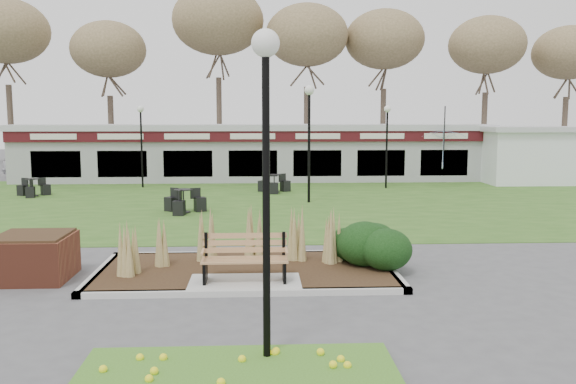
{
  "coord_description": "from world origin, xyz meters",
  "views": [
    {
      "loc": [
        0.29,
        -11.6,
        3.4
      ],
      "look_at": [
        0.94,
        2.0,
        1.67
      ],
      "focal_mm": 38.0,
      "sensor_mm": 36.0,
      "label": 1
    }
  ],
  "objects_px": {
    "brick_planter": "(33,257)",
    "bistro_set_b": "(274,186)",
    "lamp_post_mid_right": "(309,118)",
    "bistro_set_a": "(33,190)",
    "lamp_post_far_left": "(141,128)",
    "lamp_post_near_right": "(266,123)",
    "car_silver": "(42,165)",
    "bistro_set_c": "(184,205)",
    "lamp_post_far_right": "(387,128)",
    "patio_umbrella": "(444,149)",
    "service_hut": "(525,154)",
    "car_black": "(100,157)",
    "park_bench": "(245,257)",
    "food_pavilion": "(253,152)"
  },
  "relations": [
    {
      "from": "brick_planter",
      "to": "bistro_set_b",
      "type": "bearing_deg",
      "value": 68.93
    },
    {
      "from": "lamp_post_mid_right",
      "to": "bistro_set_b",
      "type": "xyz_separation_m",
      "value": [
        -1.26,
        3.17,
        -3.01
      ]
    },
    {
      "from": "bistro_set_a",
      "to": "lamp_post_far_left",
      "type": "bearing_deg",
      "value": 35.61
    },
    {
      "from": "lamp_post_near_right",
      "to": "bistro_set_a",
      "type": "xyz_separation_m",
      "value": [
        -9.54,
        17.63,
        -3.03
      ]
    },
    {
      "from": "bistro_set_a",
      "to": "car_silver",
      "type": "distance_m",
      "value": 8.34
    },
    {
      "from": "bistro_set_c",
      "to": "lamp_post_far_right",
      "type": "bearing_deg",
      "value": 38.17
    },
    {
      "from": "patio_umbrella",
      "to": "service_hut",
      "type": "bearing_deg",
      "value": 0.88
    },
    {
      "from": "patio_umbrella",
      "to": "car_black",
      "type": "height_order",
      "value": "patio_umbrella"
    },
    {
      "from": "brick_planter",
      "to": "lamp_post_far_left",
      "type": "height_order",
      "value": "lamp_post_far_left"
    },
    {
      "from": "car_black",
      "to": "bistro_set_c",
      "type": "bearing_deg",
      "value": -174.27
    },
    {
      "from": "park_bench",
      "to": "patio_umbrella",
      "type": "xyz_separation_m",
      "value": [
        9.38,
        17.69,
        1.13
      ]
    },
    {
      "from": "food_pavilion",
      "to": "bistro_set_b",
      "type": "bearing_deg",
      "value": -79.26
    },
    {
      "from": "food_pavilion",
      "to": "lamp_post_mid_right",
      "type": "bearing_deg",
      "value": -74.88
    },
    {
      "from": "park_bench",
      "to": "lamp_post_far_right",
      "type": "height_order",
      "value": "lamp_post_far_right"
    },
    {
      "from": "bistro_set_b",
      "to": "bistro_set_c",
      "type": "height_order",
      "value": "bistro_set_c"
    },
    {
      "from": "food_pavilion",
      "to": "patio_umbrella",
      "type": "distance_m",
      "value": 9.6
    },
    {
      "from": "lamp_post_mid_right",
      "to": "car_black",
      "type": "xyz_separation_m",
      "value": [
        -11.86,
        15.26,
        -2.52
      ]
    },
    {
      "from": "food_pavilion",
      "to": "patio_umbrella",
      "type": "relative_size",
      "value": 8.76
    },
    {
      "from": "lamp_post_near_right",
      "to": "car_silver",
      "type": "height_order",
      "value": "lamp_post_near_right"
    },
    {
      "from": "lamp_post_near_right",
      "to": "park_bench",
      "type": "bearing_deg",
      "value": 95.86
    },
    {
      "from": "lamp_post_mid_right",
      "to": "food_pavilion",
      "type": "bearing_deg",
      "value": 105.12
    },
    {
      "from": "food_pavilion",
      "to": "bistro_set_c",
      "type": "xyz_separation_m",
      "value": [
        -2.33,
        -10.48,
        -1.18
      ]
    },
    {
      "from": "lamp_post_mid_right",
      "to": "car_silver",
      "type": "xyz_separation_m",
      "value": [
        -13.75,
        10.37,
        -2.59
      ]
    },
    {
      "from": "food_pavilion",
      "to": "lamp_post_near_right",
      "type": "distance_m",
      "value": 23.54
    },
    {
      "from": "lamp_post_far_right",
      "to": "bistro_set_b",
      "type": "relative_size",
      "value": 2.61
    },
    {
      "from": "lamp_post_near_right",
      "to": "bistro_set_b",
      "type": "height_order",
      "value": "lamp_post_near_right"
    },
    {
      "from": "bistro_set_b",
      "to": "bistro_set_c",
      "type": "xyz_separation_m",
      "value": [
        -3.29,
        -5.43,
        0.01
      ]
    },
    {
      "from": "lamp_post_mid_right",
      "to": "brick_planter",
      "type": "bearing_deg",
      "value": -121.65
    },
    {
      "from": "brick_planter",
      "to": "food_pavilion",
      "type": "bearing_deg",
      "value": 76.94
    },
    {
      "from": "lamp_post_near_right",
      "to": "lamp_post_mid_right",
      "type": "height_order",
      "value": "lamp_post_near_right"
    },
    {
      "from": "bistro_set_b",
      "to": "bistro_set_c",
      "type": "distance_m",
      "value": 6.35
    },
    {
      "from": "bistro_set_c",
      "to": "lamp_post_far_left",
      "type": "bearing_deg",
      "value": 110.52
    },
    {
      "from": "lamp_post_far_left",
      "to": "bistro_set_a",
      "type": "bearing_deg",
      "value": -144.39
    },
    {
      "from": "bistro_set_c",
      "to": "patio_umbrella",
      "type": "relative_size",
      "value": 0.54
    },
    {
      "from": "service_hut",
      "to": "lamp_post_near_right",
      "type": "height_order",
      "value": "lamp_post_near_right"
    },
    {
      "from": "food_pavilion",
      "to": "lamp_post_near_right",
      "type": "relative_size",
      "value": 5.45
    },
    {
      "from": "bistro_set_b",
      "to": "car_silver",
      "type": "bearing_deg",
      "value": 150.02
    },
    {
      "from": "park_bench",
      "to": "service_hut",
      "type": "distance_m",
      "value": 22.32
    },
    {
      "from": "lamp_post_far_right",
      "to": "bistro_set_b",
      "type": "xyz_separation_m",
      "value": [
        -5.21,
        -1.25,
        -2.5
      ]
    },
    {
      "from": "lamp_post_mid_right",
      "to": "bistro_set_b",
      "type": "relative_size",
      "value": 3.08
    },
    {
      "from": "brick_planter",
      "to": "car_black",
      "type": "height_order",
      "value": "car_black"
    },
    {
      "from": "service_hut",
      "to": "lamp_post_far_left",
      "type": "xyz_separation_m",
      "value": [
        -18.65,
        -1.0,
        1.33
      ]
    },
    {
      "from": "lamp_post_mid_right",
      "to": "patio_umbrella",
      "type": "bearing_deg",
      "value": 40.86
    },
    {
      "from": "bistro_set_a",
      "to": "patio_umbrella",
      "type": "height_order",
      "value": "patio_umbrella"
    },
    {
      "from": "car_black",
      "to": "service_hut",
      "type": "bearing_deg",
      "value": -128.15
    },
    {
      "from": "car_black",
      "to": "lamp_post_far_right",
      "type": "bearing_deg",
      "value": -141.32
    },
    {
      "from": "brick_planter",
      "to": "lamp_post_near_right",
      "type": "xyz_separation_m",
      "value": [
        4.78,
        -4.5,
        2.81
      ]
    },
    {
      "from": "food_pavilion",
      "to": "bistro_set_c",
      "type": "bearing_deg",
      "value": -102.55
    },
    {
      "from": "lamp_post_far_left",
      "to": "patio_umbrella",
      "type": "height_order",
      "value": "lamp_post_far_left"
    },
    {
      "from": "food_pavilion",
      "to": "service_hut",
      "type": "distance_m",
      "value": 13.64
    }
  ]
}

